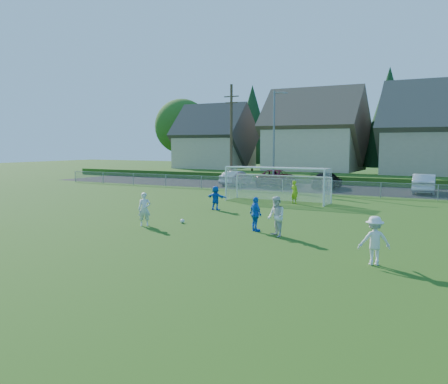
# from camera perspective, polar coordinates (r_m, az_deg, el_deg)

# --- Properties ---
(ground) EXTENTS (160.00, 160.00, 0.00)m
(ground) POSITION_cam_1_polar(r_m,az_deg,el_deg) (20.24, -10.94, -5.95)
(ground) COLOR #193D0C
(ground) RESTS_ON ground
(asphalt_lot) EXTENTS (60.00, 60.00, 0.00)m
(asphalt_lot) POSITION_cam_1_polar(r_m,az_deg,el_deg) (44.78, 12.01, 0.43)
(asphalt_lot) COLOR black
(asphalt_lot) RESTS_ON ground
(grass_embankment) EXTENTS (70.00, 6.00, 0.80)m
(grass_embankment) POSITION_cam_1_polar(r_m,az_deg,el_deg) (51.96, 14.38, 1.53)
(grass_embankment) COLOR #1E420F
(grass_embankment) RESTS_ON ground
(soccer_ball) EXTENTS (0.22, 0.22, 0.22)m
(soccer_ball) POSITION_cam_1_polar(r_m,az_deg,el_deg) (24.69, -5.04, -3.50)
(soccer_ball) COLOR white
(soccer_ball) RESTS_ON ground
(player_white_a) EXTENTS (0.73, 0.68, 1.68)m
(player_white_a) POSITION_cam_1_polar(r_m,az_deg,el_deg) (24.00, -9.55, -2.06)
(player_white_a) COLOR silver
(player_white_a) RESTS_ON ground
(player_white_b) EXTENTS (1.10, 1.09, 1.79)m
(player_white_b) POSITION_cam_1_polar(r_m,az_deg,el_deg) (21.06, 6.30, -2.95)
(player_white_b) COLOR silver
(player_white_b) RESTS_ON ground
(player_white_c) EXTENTS (1.24, 1.03, 1.67)m
(player_white_c) POSITION_cam_1_polar(r_m,az_deg,el_deg) (16.85, 17.64, -5.59)
(player_white_c) COLOR silver
(player_white_c) RESTS_ON ground
(player_blue_a) EXTENTS (1.01, 0.88, 1.63)m
(player_blue_a) POSITION_cam_1_polar(r_m,az_deg,el_deg) (22.25, 3.83, -2.67)
(player_blue_a) COLOR blue
(player_blue_a) RESTS_ON ground
(player_blue_b) EXTENTS (1.44, 0.64, 1.50)m
(player_blue_b) POSITION_cam_1_polar(r_m,az_deg,el_deg) (29.45, -1.02, -0.71)
(player_blue_b) COLOR blue
(player_blue_b) RESTS_ON ground
(goalkeeper) EXTENTS (0.69, 0.59, 1.60)m
(goalkeeper) POSITION_cam_1_polar(r_m,az_deg,el_deg) (32.91, 8.47, -0.01)
(goalkeeper) COLOR #92C717
(goalkeeper) RESTS_ON ground
(car_b) EXTENTS (1.74, 4.41, 1.43)m
(car_b) POSITION_cam_1_polar(r_m,az_deg,el_deg) (47.34, 1.49, 1.69)
(car_b) COLOR #BABABA
(car_b) RESTS_ON ground
(car_c) EXTENTS (3.35, 6.06, 1.61)m
(car_c) POSITION_cam_1_polar(r_m,az_deg,el_deg) (46.58, 6.28, 1.70)
(car_c) COLOR #56091B
(car_c) RESTS_ON ground
(car_d) EXTENTS (2.33, 5.13, 1.46)m
(car_d) POSITION_cam_1_polar(r_m,az_deg,el_deg) (44.89, 12.27, 1.36)
(car_d) COLOR black
(car_d) RESTS_ON ground
(car_f) EXTENTS (2.05, 5.00, 1.61)m
(car_f) POSITION_cam_1_polar(r_m,az_deg,el_deg) (42.87, 22.94, 0.94)
(car_f) COLOR silver
(car_f) RESTS_ON ground
(soccer_goal) EXTENTS (7.42, 1.90, 2.50)m
(soccer_goal) POSITION_cam_1_polar(r_m,az_deg,el_deg) (33.86, 6.52, 1.58)
(soccer_goal) COLOR white
(soccer_goal) RESTS_ON ground
(chainlink_fence) EXTENTS (52.06, 0.06, 1.20)m
(chainlink_fence) POSITION_cam_1_polar(r_m,az_deg,el_deg) (39.51, 9.75, 0.68)
(chainlink_fence) COLOR gray
(chainlink_fence) RESTS_ON ground
(streetlight) EXTENTS (1.38, 0.18, 9.00)m
(streetlight) POSITION_cam_1_polar(r_m,az_deg,el_deg) (44.68, 6.08, 6.71)
(streetlight) COLOR slate
(streetlight) RESTS_ON ground
(utility_pole) EXTENTS (1.60, 0.26, 10.00)m
(utility_pole) POSITION_cam_1_polar(r_m,az_deg,el_deg) (47.73, 0.89, 7.05)
(utility_pole) COLOR #473321
(utility_pole) RESTS_ON ground
(houses_row) EXTENTS (53.90, 11.45, 13.27)m
(houses_row) POSITION_cam_1_polar(r_m,az_deg,el_deg) (58.80, 18.25, 8.65)
(houses_row) COLOR tan
(houses_row) RESTS_ON ground
(tree_row) EXTENTS (65.98, 12.36, 13.80)m
(tree_row) POSITION_cam_1_polar(r_m,az_deg,el_deg) (65.11, 18.43, 7.97)
(tree_row) COLOR #382616
(tree_row) RESTS_ON ground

